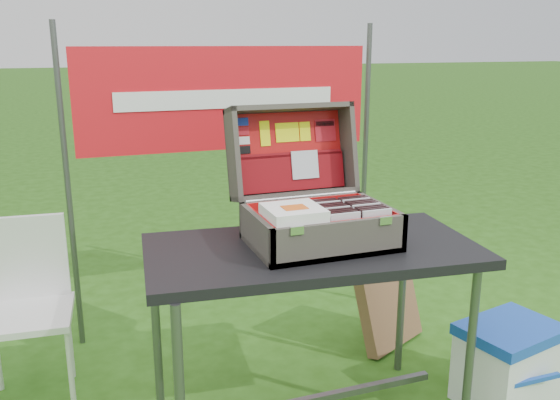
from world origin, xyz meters
name	(u,v)px	position (x,y,z in m)	size (l,w,h in m)	color
table	(311,339)	(0.04, 0.01, 0.41)	(1.30, 0.65, 0.82)	black
table_top	(312,251)	(0.04, 0.01, 0.80)	(1.30, 0.65, 0.04)	black
table_leg_fr	(471,349)	(0.64, -0.26, 0.39)	(0.04, 0.04, 0.78)	#59595B
table_leg_bl	(157,338)	(-0.55, 0.27, 0.39)	(0.04, 0.04, 0.78)	#59595B
table_leg_br	(402,298)	(0.64, 0.27, 0.39)	(0.04, 0.04, 0.78)	#59595B
table_brace	(310,400)	(0.04, 0.01, 0.12)	(1.15, 0.03, 0.03)	#59595B
suitcase	(315,178)	(0.08, 0.07, 1.07)	(0.55, 0.55, 0.51)	#5A564B
suitcase_base_bottom	(320,242)	(0.08, 0.01, 0.83)	(0.55, 0.39, 0.02)	#5A564B
suitcase_base_wall_front	(341,241)	(0.08, -0.18, 0.89)	(0.55, 0.02, 0.15)	#5A564B
suitcase_base_wall_back	(303,214)	(0.08, 0.20, 0.89)	(0.55, 0.02, 0.15)	#5A564B
suitcase_base_wall_left	(256,234)	(-0.19, 0.01, 0.89)	(0.02, 0.39, 0.15)	#5A564B
suitcase_base_wall_right	(379,220)	(0.34, 0.01, 0.89)	(0.02, 0.39, 0.15)	#5A564B
suitcase_liner_floor	(320,239)	(0.08, 0.01, 0.84)	(0.51, 0.35, 0.01)	red
suitcase_latch_left	(297,230)	(-0.10, -0.19, 0.95)	(0.05, 0.01, 0.03)	silver
suitcase_latch_right	(385,220)	(0.26, -0.19, 0.95)	(0.05, 0.01, 0.03)	silver
suitcase_hinge	(302,197)	(0.08, 0.21, 0.96)	(0.02, 0.02, 0.50)	silver
suitcase_lid_back	(287,152)	(0.08, 0.38, 1.12)	(0.55, 0.39, 0.02)	#5A564B
suitcase_lid_rim_far	(289,108)	(0.08, 0.36, 1.32)	(0.55, 0.02, 0.15)	#5A564B
suitcase_lid_rim_near	(295,194)	(0.08, 0.28, 0.96)	(0.55, 0.02, 0.15)	#5A564B
suitcase_lid_rim_left	(233,155)	(-0.19, 0.32, 1.14)	(0.02, 0.39, 0.15)	#5A564B
suitcase_lid_rim_right	(347,148)	(0.34, 0.32, 1.14)	(0.02, 0.39, 0.15)	#5A564B
suitcase_lid_liner	(288,152)	(0.08, 0.37, 1.13)	(0.50, 0.35, 0.01)	red
suitcase_liner_wall_front	(339,237)	(0.08, -0.16, 0.90)	(0.51, 0.01, 0.13)	red
suitcase_liner_wall_back	(304,213)	(0.08, 0.18, 0.90)	(0.51, 0.01, 0.13)	red
suitcase_liner_wall_left	(260,231)	(-0.17, 0.01, 0.90)	(0.01, 0.35, 0.13)	red
suitcase_liner_wall_right	(377,218)	(0.33, 0.01, 0.90)	(0.01, 0.35, 0.13)	red
suitcase_lid_pocket	(291,172)	(0.08, 0.33, 1.04)	(0.49, 0.16, 0.03)	maroon
suitcase_pocket_edge	(290,154)	(0.08, 0.34, 1.12)	(0.48, 0.02, 0.02)	maroon
suitcase_pocket_cd	(305,165)	(0.14, 0.32, 1.08)	(0.12, 0.12, 0.01)	silver
lid_sticker_cc_a	(242,122)	(-0.12, 0.40, 1.27)	(0.05, 0.03, 0.00)	#1933B2
lid_sticker_cc_b	(243,131)	(-0.12, 0.39, 1.23)	(0.05, 0.03, 0.00)	red
lid_sticker_cc_c	(244,141)	(-0.12, 0.38, 1.19)	(0.05, 0.03, 0.00)	white
lid_sticker_cc_d	(244,150)	(-0.12, 0.37, 1.15)	(0.05, 0.03, 0.00)	black
lid_card_neon_tall	(265,134)	(-0.02, 0.38, 1.21)	(0.04, 0.11, 0.00)	#E9F20C
lid_card_neon_main	(287,132)	(0.08, 0.38, 1.21)	(0.11, 0.08, 0.00)	#E9F20C
lid_card_neon_small	(305,131)	(0.16, 0.38, 1.21)	(0.05, 0.08, 0.00)	#E9F20C
lid_sticker_band	(325,130)	(0.26, 0.38, 1.21)	(0.10, 0.10, 0.00)	red
lid_sticker_band_bar	(325,124)	(0.26, 0.39, 1.24)	(0.09, 0.02, 0.00)	black
cd_left_0	(345,231)	(0.11, -0.14, 0.91)	(0.12, 0.01, 0.14)	silver
cd_left_1	(342,229)	(0.11, -0.12, 0.91)	(0.12, 0.01, 0.14)	black
cd_left_2	(340,228)	(0.11, -0.10, 0.91)	(0.12, 0.01, 0.14)	black
cd_left_3	(337,226)	(0.11, -0.07, 0.91)	(0.12, 0.01, 0.14)	black
cd_left_4	(335,225)	(0.11, -0.05, 0.91)	(0.12, 0.01, 0.14)	silver
cd_left_5	(333,223)	(0.11, -0.03, 0.91)	(0.12, 0.01, 0.14)	black
cd_left_6	(330,222)	(0.11, -0.01, 0.91)	(0.12, 0.01, 0.14)	black
cd_left_7	(328,220)	(0.11, 0.01, 0.91)	(0.12, 0.01, 0.14)	black
cd_left_8	(326,219)	(0.11, 0.03, 0.91)	(0.12, 0.01, 0.14)	silver
cd_left_9	(324,217)	(0.11, 0.06, 0.91)	(0.12, 0.01, 0.14)	black
cd_left_10	(322,216)	(0.11, 0.08, 0.91)	(0.12, 0.01, 0.14)	black
cd_right_0	(377,227)	(0.25, -0.14, 0.91)	(0.12, 0.01, 0.14)	silver
cd_right_1	(374,226)	(0.25, -0.12, 0.91)	(0.12, 0.01, 0.14)	black
cd_right_2	(371,224)	(0.25, -0.10, 0.91)	(0.12, 0.01, 0.14)	black
cd_right_3	(368,223)	(0.25, -0.07, 0.91)	(0.12, 0.01, 0.14)	black
cd_right_4	(366,221)	(0.25, -0.05, 0.91)	(0.12, 0.01, 0.14)	silver
cd_right_5	(363,220)	(0.25, -0.03, 0.91)	(0.12, 0.01, 0.14)	black
cd_right_6	(361,218)	(0.25, -0.01, 0.91)	(0.12, 0.01, 0.14)	black
cd_right_7	(358,217)	(0.25, 0.01, 0.91)	(0.12, 0.01, 0.14)	black
cd_right_8	(356,215)	(0.25, 0.03, 0.91)	(0.12, 0.01, 0.14)	silver
cd_right_9	(353,214)	(0.25, 0.06, 0.91)	(0.12, 0.01, 0.14)	black
cd_right_10	(351,213)	(0.25, 0.08, 0.91)	(0.12, 0.01, 0.14)	black
songbook_0	(293,217)	(-0.06, -0.06, 0.97)	(0.21, 0.21, 0.01)	white
songbook_1	(293,215)	(-0.06, -0.06, 0.97)	(0.21, 0.21, 0.01)	white
songbook_2	(293,214)	(-0.06, -0.06, 0.98)	(0.21, 0.21, 0.01)	white
songbook_3	(293,213)	(-0.06, -0.06, 0.98)	(0.21, 0.21, 0.01)	white
songbook_4	(293,212)	(-0.06, -0.06, 0.99)	(0.21, 0.21, 0.01)	white
songbook_5	(293,210)	(-0.06, -0.06, 0.99)	(0.21, 0.21, 0.01)	white
songbook_6	(293,209)	(-0.06, -0.06, 1.00)	(0.21, 0.21, 0.01)	white
songbook_7	(293,208)	(-0.06, -0.06, 1.00)	(0.21, 0.21, 0.01)	white
songbook_graphic	(294,207)	(-0.06, -0.07, 1.00)	(0.09, 0.07, 0.00)	#D85919
cooler	(507,363)	(0.96, -0.13, 0.19)	(0.43, 0.32, 0.38)	white
cooler_body	(507,368)	(0.96, -0.13, 0.16)	(0.41, 0.30, 0.32)	white
cooler_lid	(511,331)	(0.96, -0.13, 0.35)	(0.43, 0.32, 0.05)	#1747B2
cooler_handle	(536,380)	(0.96, -0.30, 0.20)	(0.25, 0.02, 0.02)	#1747B2
chair	(27,318)	(-1.07, 0.59, 0.42)	(0.38, 0.42, 0.83)	silver
chair_seat	(27,316)	(-1.07, 0.59, 0.43)	(0.38, 0.38, 0.03)	silver
chair_backrest	(24,258)	(-1.07, 0.77, 0.64)	(0.38, 0.03, 0.40)	silver
chair_leg_fr	(71,371)	(-0.91, 0.43, 0.21)	(0.02, 0.02, 0.43)	silver
chair_leg_br	(69,337)	(-0.91, 0.75, 0.21)	(0.02, 0.02, 0.43)	silver
chair_upright_right	(61,256)	(-0.91, 0.77, 0.63)	(0.02, 0.02, 0.40)	silver
cardboard_box	(388,304)	(0.72, 0.53, 0.23)	(0.43, 0.07, 0.45)	brown
banner_post_left	(68,192)	(-0.85, 1.10, 0.85)	(0.03, 0.03, 1.70)	#59595B
banner_post_right	(365,169)	(0.85, 1.10, 0.85)	(0.03, 0.03, 1.70)	#59595B
banner	(228,99)	(0.00, 1.09, 1.30)	(1.60, 0.01, 0.55)	red
banner_text	(228,99)	(0.00, 1.08, 1.30)	(1.20, 0.00, 0.10)	white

